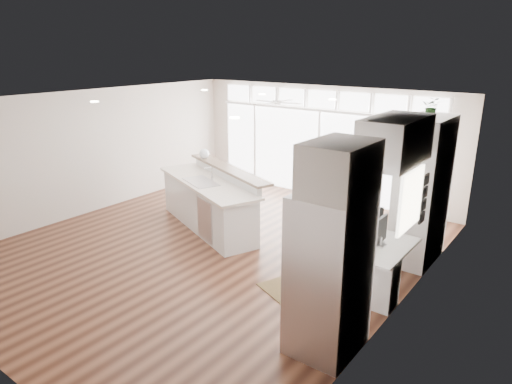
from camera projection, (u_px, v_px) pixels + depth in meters
The scene contains 23 objects.
floor at pixel (212, 247), 8.50m from camera, with size 7.00×8.00×0.02m, color #3B1D12.
ceiling at pixel (208, 100), 7.68m from camera, with size 7.00×8.00×0.02m, color silver.
wall_back at pixel (321, 142), 11.14m from camera, with size 7.00×0.04×2.70m, color beige.
wall_left at pixel (93, 152), 10.09m from camera, with size 0.04×8.00×2.70m, color beige.
wall_right at pixel (404, 220), 6.09m from camera, with size 0.04×8.00×2.70m, color beige.
glass_wall at pixel (319, 154), 11.18m from camera, with size 5.80×0.06×2.08m, color white.
transom_row at pixel (322, 99), 10.78m from camera, with size 5.90×0.06×0.40m, color white.
desk_window at pixel (411, 200), 6.28m from camera, with size 0.04×0.85×0.85m, color white.
ceiling_fan at pixel (277, 98), 10.17m from camera, with size 1.16×1.16×0.32m, color white.
recessed_lights at pixel (216, 101), 7.84m from camera, with size 3.40×3.00×0.02m, color white.
oven_cabinet at pixel (422, 191), 7.68m from camera, with size 0.64×1.20×2.50m, color white.
desk_nook at pixel (381, 270), 6.82m from camera, with size 0.72×1.30×0.76m, color white.
upper_cabinets at pixel (396, 140), 6.20m from camera, with size 0.64×1.30×0.64m, color white.
refrigerator at pixel (329, 274), 5.39m from camera, with size 0.76×0.90×2.00m, color silver.
fridge_cabinet at pixel (340, 168), 4.96m from camera, with size 0.64×0.90×0.60m, color white.
framed_photos at pixel (424, 199), 6.80m from camera, with size 0.06×0.22×0.80m, color black.
kitchen_island at pixel (207, 199), 9.26m from camera, with size 3.05×1.15×1.21m, color white.
rug at pixel (291, 292), 6.94m from camera, with size 0.95×0.69×0.01m, color #372511.
office_chair at pixel (382, 246), 7.22m from camera, with size 0.57×0.52×1.09m, color black.
fishbowl at pixel (204, 154), 10.02m from camera, with size 0.22×0.22×0.22m, color white.
monitor at pixel (379, 231), 6.69m from camera, with size 0.09×0.53×0.44m, color black.
keyboard at pixel (367, 242), 6.85m from camera, with size 0.13×0.34×0.02m, color silver.
potted_plant at pixel (432, 109), 7.26m from camera, with size 0.27×0.31×0.24m, color #2F6029.
Camera 1 is at (5.33, -5.74, 3.56)m, focal length 32.00 mm.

